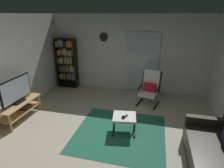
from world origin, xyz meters
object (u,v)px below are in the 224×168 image
(ottoman, at_px, (124,119))
(tv_remote, at_px, (126,116))
(leather_sofa, at_px, (222,157))
(wall_clock, at_px, (104,37))
(lounge_armchair, at_px, (150,87))
(tv_stand, at_px, (20,107))
(bookshelf_near_tv, at_px, (67,61))
(television, at_px, (16,91))
(cell_phone, at_px, (123,118))

(ottoman, height_order, tv_remote, tv_remote)
(leather_sofa, height_order, ottoman, leather_sofa)
(leather_sofa, distance_m, tv_remote, 1.93)
(wall_clock, bearing_deg, lounge_armchair, -27.62)
(tv_stand, height_order, wall_clock, wall_clock)
(bookshelf_near_tv, xyz_separation_m, leather_sofa, (4.37, -3.12, -0.66))
(tv_stand, relative_size, leather_sofa, 0.72)
(bookshelf_near_tv, distance_m, tv_remote, 3.56)
(bookshelf_near_tv, distance_m, wall_clock, 1.63)
(bookshelf_near_tv, bearing_deg, television, -94.09)
(bookshelf_near_tv, height_order, lounge_armchair, bookshelf_near_tv)
(bookshelf_near_tv, xyz_separation_m, ottoman, (2.56, -2.35, -0.63))
(leather_sofa, distance_m, cell_phone, 1.96)
(bookshelf_near_tv, bearing_deg, ottoman, -42.62)
(leather_sofa, distance_m, lounge_armchair, 2.75)
(cell_phone, relative_size, wall_clock, 0.48)
(tv_remote, relative_size, cell_phone, 1.03)
(bookshelf_near_tv, bearing_deg, tv_stand, -94.18)
(bookshelf_near_tv, height_order, leather_sofa, bookshelf_near_tv)
(tv_stand, bearing_deg, ottoman, 1.22)
(tv_stand, relative_size, cell_phone, 8.81)
(television, distance_m, bookshelf_near_tv, 2.45)
(bookshelf_near_tv, xyz_separation_m, tv_remote, (2.59, -2.38, -0.55))
(television, distance_m, wall_clock, 3.19)
(wall_clock, bearing_deg, cell_phone, -65.39)
(tv_stand, height_order, cell_phone, tv_stand)
(leather_sofa, height_order, lounge_armchair, lounge_armchair)
(lounge_armchair, bearing_deg, ottoman, -106.28)
(leather_sofa, height_order, tv_remote, leather_sofa)
(television, xyz_separation_m, wall_clock, (1.53, 2.58, 1.07))
(television, distance_m, tv_remote, 2.79)
(tv_stand, height_order, ottoman, tv_stand)
(bookshelf_near_tv, bearing_deg, wall_clock, 6.35)
(television, relative_size, tv_remote, 7.01)
(leather_sofa, bearing_deg, lounge_armchair, 119.27)
(ottoman, bearing_deg, wall_clock, 115.56)
(leather_sofa, bearing_deg, tv_remote, 157.49)
(tv_stand, bearing_deg, television, -83.88)
(television, xyz_separation_m, cell_phone, (2.72, -0.00, -0.37))
(television, xyz_separation_m, leather_sofa, (4.55, -0.68, -0.48))
(cell_phone, bearing_deg, wall_clock, 106.09)
(television, height_order, leather_sofa, television)
(television, height_order, lounge_armchair, television)
(cell_phone, height_order, wall_clock, wall_clock)
(lounge_armchair, bearing_deg, wall_clock, 152.38)
(tv_remote, bearing_deg, bookshelf_near_tv, 157.01)
(lounge_armchair, distance_m, wall_clock, 2.30)
(ottoman, distance_m, wall_clock, 3.16)
(leather_sofa, xyz_separation_m, tv_remote, (-1.78, 0.74, 0.12))
(lounge_armchair, height_order, tv_remote, lounge_armchair)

